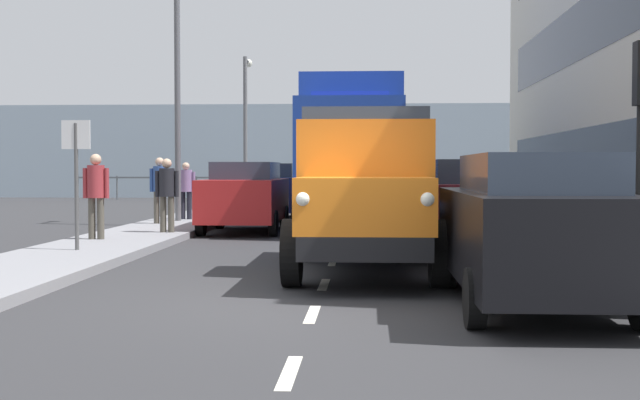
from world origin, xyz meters
name	(u,v)px	position (x,y,z in m)	size (l,w,h in m)	color
ground_plane	(346,229)	(0.00, -12.18, 0.00)	(80.00, 80.00, 0.00)	#2D2D30
sidewalk_left	(519,226)	(-4.46, -12.18, 0.07)	(2.13, 40.51, 0.15)	gray
sidewalk_right	(177,225)	(4.46, -12.18, 0.07)	(2.13, 40.51, 0.15)	gray
road_centreline_markings	(345,231)	(0.00, -11.12, 0.00)	(0.12, 35.44, 0.01)	silver
sea_horizon	(358,151)	(0.00, -35.44, 2.50)	(80.00, 0.80, 5.00)	#8C9EAD
seawall_railing	(357,182)	(0.00, -31.84, 0.92)	(28.08, 0.08, 1.20)	#4C5156
truck_vintage_orange	(366,195)	(-0.55, -2.58, 1.18)	(2.17, 5.64, 2.43)	black
lorry_cargo_blue	(353,149)	(-0.17, -12.18, 2.08)	(2.58, 8.20, 3.87)	#193899
car_black_kerbside_near	(532,228)	(-2.44, 0.17, 0.90)	(1.79, 4.58, 1.72)	black
car_maroon_kerbside_1	(469,205)	(-2.44, -5.80, 0.90)	(1.78, 4.37, 1.72)	maroon
car_grey_kerbside_2	(441,195)	(-2.44, -12.04, 0.90)	(1.84, 4.50, 1.72)	slate
car_teal_kerbside_3	(425,189)	(-2.44, -18.37, 0.89)	(1.76, 4.21, 1.72)	#1E6670
car_red_oppositeside_0	(245,196)	(2.44, -10.83, 0.90)	(1.86, 4.05, 1.72)	#B21E1E
car_navy_oppositeside_1	(271,190)	(2.44, -16.29, 0.90)	(1.90, 4.25, 1.72)	navy
car_white_oppositeside_2	(287,187)	(2.44, -21.60, 0.90)	(1.88, 4.16, 1.72)	white
pedestrian_with_bag	(96,189)	(4.85, -6.80, 1.15)	(0.53, 0.34, 1.71)	#4C473D
pedestrian_by_lamp	(167,189)	(3.87, -8.70, 1.11)	(0.53, 0.34, 1.64)	#4C473D
pedestrian_in_dark_coat	(160,185)	(4.78, -11.66, 1.15)	(0.53, 0.34, 1.70)	#4C473D
pedestrian_couple_b	(186,186)	(4.51, -13.54, 1.08)	(0.53, 0.34, 1.59)	black
lamp_post_promenade	(179,73)	(4.57, -12.99, 4.15)	(0.32, 1.14, 6.74)	#59595B
lamp_post_far	(246,116)	(4.31, -23.75, 3.68)	(0.32, 1.14, 5.85)	#59595B
street_sign	(76,162)	(4.47, -4.59, 1.68)	(0.50, 0.07, 2.25)	#4C4C4C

